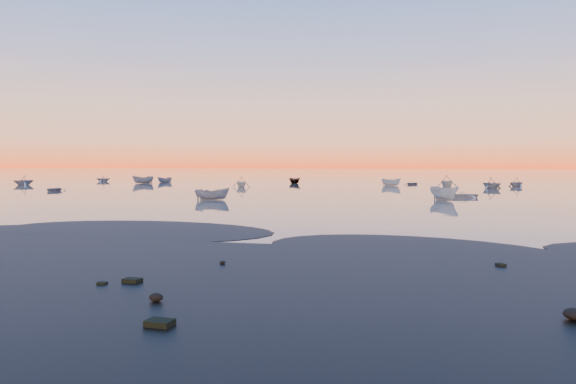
% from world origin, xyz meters
% --- Properties ---
extents(ground, '(600.00, 600.00, 0.00)m').
position_xyz_m(ground, '(0.00, 100.00, 0.00)').
color(ground, '#695E58').
rests_on(ground, ground).
extents(mud_lobes, '(140.00, 6.00, 0.07)m').
position_xyz_m(mud_lobes, '(0.00, -1.00, 0.01)').
color(mud_lobes, black).
rests_on(mud_lobes, ground).
extents(moored_fleet, '(124.00, 58.00, 1.20)m').
position_xyz_m(moored_fleet, '(0.00, 53.00, 0.00)').
color(moored_fleet, beige).
rests_on(moored_fleet, ground).
extents(boat_near_left, '(3.88, 2.47, 0.90)m').
position_xyz_m(boat_near_left, '(-32.05, 39.75, 0.00)').
color(boat_near_left, slate).
rests_on(boat_near_left, ground).
extents(boat_near_center, '(2.64, 3.88, 1.24)m').
position_xyz_m(boat_near_center, '(-4.18, 26.76, 0.00)').
color(boat_near_center, slate).
rests_on(boat_near_center, ground).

